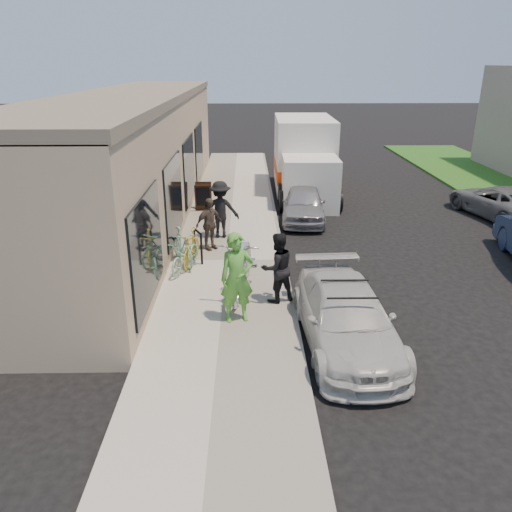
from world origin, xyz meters
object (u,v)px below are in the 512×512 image
object	(u,v)px
woman_rider	(237,278)
sedan_silver	(303,203)
sedan_white	(346,317)
cruiser_bike_a	(182,247)
bike_rack	(198,242)
cruiser_bike_b	(186,255)
man_standing	(277,268)
bystander_a	(220,210)
bystander_b	(209,224)
moving_truck	(304,161)
tandem_bike	(242,263)
sandwich_board	(203,196)
cruiser_bike_c	(191,248)
far_car_gray	(498,201)

from	to	relation	value
woman_rider	sedan_silver	bearing A→B (deg)	61.18
sedan_white	cruiser_bike_a	distance (m)	5.29
bike_rack	cruiser_bike_b	bearing A→B (deg)	-112.73
man_standing	bystander_a	size ratio (longest dim) A/B	0.92
bike_rack	woman_rider	world-z (taller)	woman_rider
man_standing	bystander_b	size ratio (longest dim) A/B	1.07
bike_rack	bystander_a	size ratio (longest dim) A/B	0.50
bike_rack	bystander_b	bearing A→B (deg)	75.07
moving_truck	man_standing	xyz separation A→B (m)	(-1.73, -10.49, -0.39)
bystander_a	cruiser_bike_b	bearing A→B (deg)	71.83
bike_rack	man_standing	size ratio (longest dim) A/B	0.54
moving_truck	tandem_bike	size ratio (longest dim) A/B	2.37
sandwich_board	cruiser_bike_c	distance (m)	5.19
bystander_b	man_standing	bearing A→B (deg)	-103.67
moving_truck	bystander_a	bearing A→B (deg)	-116.42
man_standing	cruiser_bike_b	world-z (taller)	man_standing
sedan_white	cruiser_bike_b	distance (m)	4.88
woman_rider	moving_truck	bearing A→B (deg)	64.48
bike_rack	woman_rider	size ratio (longest dim) A/B	0.46
cruiser_bike_b	cruiser_bike_c	xyz separation A→B (m)	(0.11, 0.40, 0.05)
bystander_a	bystander_b	bearing A→B (deg)	74.10
moving_truck	cruiser_bike_b	bearing A→B (deg)	-113.32
tandem_bike	man_standing	world-z (taller)	man_standing
cruiser_bike_a	woman_rider	bearing A→B (deg)	-89.51
sedan_silver	cruiser_bike_b	distance (m)	5.93
sedan_white	moving_truck	bearing A→B (deg)	84.67
far_car_gray	woman_rider	xyz separation A→B (m)	(-9.12, -7.77, 0.54)
sedan_silver	cruiser_bike_c	world-z (taller)	sedan_silver
woman_rider	cruiser_bike_c	bearing A→B (deg)	99.40
cruiser_bike_a	sandwich_board	bearing A→B (deg)	63.41
sedan_silver	woman_rider	bearing A→B (deg)	-100.74
bystander_a	bike_rack	bearing A→B (deg)	73.84
tandem_bike	bystander_a	xyz separation A→B (m)	(-0.69, 3.87, 0.18)
woman_rider	bystander_a	xyz separation A→B (m)	(-0.59, 5.28, -0.08)
cruiser_bike_a	bystander_a	distance (m)	2.37
sedan_silver	tandem_bike	bearing A→B (deg)	-103.43
bike_rack	woman_rider	xyz separation A→B (m)	(1.10, -3.32, 0.42)
woman_rider	sedan_white	bearing A→B (deg)	-32.39
sedan_silver	moving_truck	xyz separation A→B (m)	(0.43, 3.91, 0.74)
bike_rack	tandem_bike	bearing A→B (deg)	-57.71
tandem_bike	cruiser_bike_b	bearing A→B (deg)	146.56
far_car_gray	cruiser_bike_b	xyz separation A→B (m)	(-10.48, -5.07, 0.00)
moving_truck	tandem_bike	world-z (taller)	moving_truck
man_standing	cruiser_bike_a	xyz separation A→B (m)	(-2.36, 2.25, -0.33)
sedan_silver	cruiser_bike_a	bearing A→B (deg)	-124.78
far_car_gray	cruiser_bike_c	world-z (taller)	far_car_gray
sedan_silver	cruiser_bike_a	size ratio (longest dim) A/B	2.26
sandwich_board	bystander_a	xyz separation A→B (m)	(0.77, -3.00, 0.37)
bike_rack	man_standing	distance (m)	3.15
sandwich_board	man_standing	bearing A→B (deg)	-75.35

